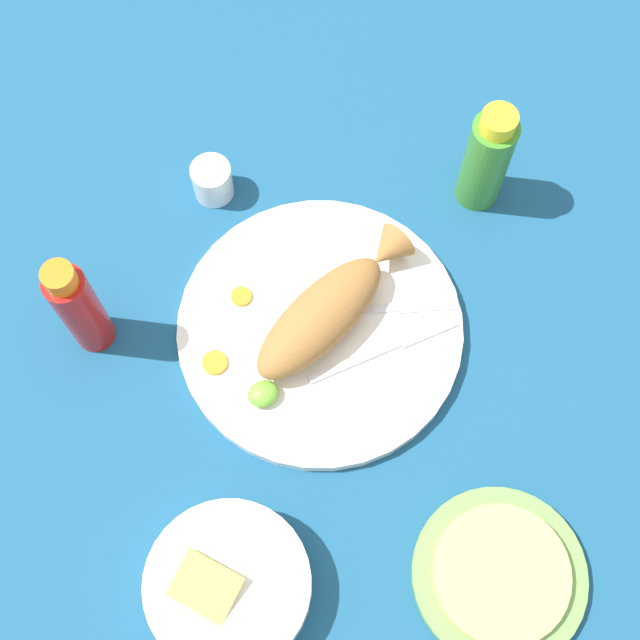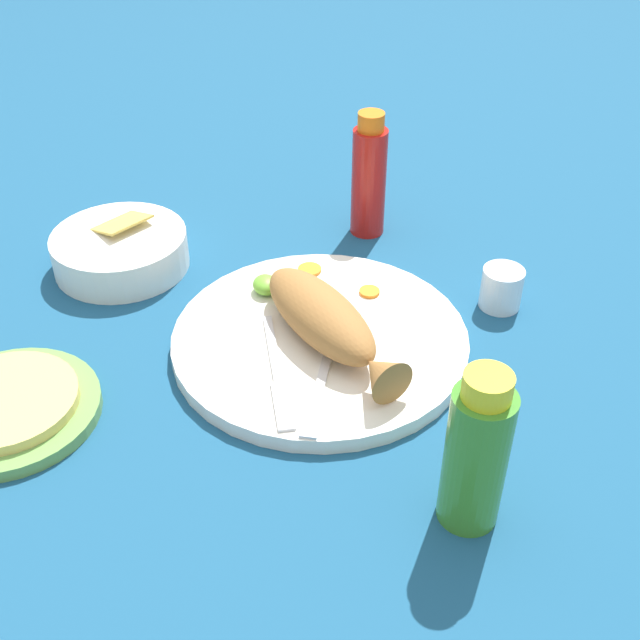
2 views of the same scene
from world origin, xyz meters
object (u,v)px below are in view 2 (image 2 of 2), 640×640
object	(u,v)px
fork_near	(321,384)
salt_cup	(501,290)
fried_fish	(327,321)
tortilla_plate	(9,410)
hot_sauce_bottle_green	(476,453)
fork_far	(278,377)
hot_sauce_bottle_red	(369,178)
main_plate	(320,340)
guacamole_bowl	(120,248)

from	to	relation	value
fork_near	salt_cup	world-z (taller)	salt_cup
fried_fish	tortilla_plate	bearing A→B (deg)	75.07
fried_fish	hot_sauce_bottle_green	size ratio (longest dim) A/B	1.45
hot_sauce_bottle_green	tortilla_plate	bearing A→B (deg)	61.35
fried_fish	fork_far	world-z (taller)	fried_fish
hot_sauce_bottle_red	salt_cup	distance (m)	0.24
main_plate	fork_far	world-z (taller)	fork_far
fried_fish	fork_near	distance (m)	0.08
fried_fish	fork_near	bearing A→B (deg)	143.27
fried_fish	main_plate	bearing A→B (deg)	0.00
hot_sauce_bottle_red	guacamole_bowl	bearing A→B (deg)	92.63
guacamole_bowl	fork_near	bearing A→B (deg)	-147.22
fork_near	hot_sauce_bottle_red	bearing A→B (deg)	179.02
tortilla_plate	hot_sauce_bottle_red	bearing A→B (deg)	-59.12
guacamole_bowl	tortilla_plate	size ratio (longest dim) A/B	0.93
hot_sauce_bottle_green	salt_cup	distance (m)	0.33
hot_sauce_bottle_red	salt_cup	xyz separation A→B (m)	(-0.21, -0.11, -0.06)
fork_far	hot_sauce_bottle_green	xyz separation A→B (m)	(-0.20, -0.14, 0.06)
fried_fish	fork_near	world-z (taller)	fried_fish
hot_sauce_bottle_red	hot_sauce_bottle_green	xyz separation A→B (m)	(-0.50, 0.05, -0.00)
fork_near	main_plate	bearing A→B (deg)	-169.48
hot_sauce_bottle_green	tortilla_plate	distance (m)	0.47
hot_sauce_bottle_green	guacamole_bowl	bearing A→B (deg)	30.89
hot_sauce_bottle_red	tortilla_plate	size ratio (longest dim) A/B	0.93
fried_fish	hot_sauce_bottle_red	size ratio (longest dim) A/B	1.38
fork_far	guacamole_bowl	bearing A→B (deg)	-147.69
hot_sauce_bottle_green	fork_far	bearing A→B (deg)	34.23
hot_sauce_bottle_green	fork_near	bearing A→B (deg)	27.51
hot_sauce_bottle_red	guacamole_bowl	world-z (taller)	hot_sauce_bottle_red
fork_near	guacamole_bowl	size ratio (longest dim) A/B	1.02
main_plate	tortilla_plate	bearing A→B (deg)	96.43
fried_fish	hot_sauce_bottle_green	bearing A→B (deg)	176.77
main_plate	hot_sauce_bottle_red	bearing A→B (deg)	-27.23
guacamole_bowl	fork_far	bearing A→B (deg)	-151.60
fork_far	hot_sauce_bottle_red	xyz separation A→B (m)	(0.30, -0.18, 0.06)
fork_far	hot_sauce_bottle_red	world-z (taller)	hot_sauce_bottle_red
hot_sauce_bottle_red	hot_sauce_bottle_green	size ratio (longest dim) A/B	1.05
fried_fish	guacamole_bowl	size ratio (longest dim) A/B	1.38
main_plate	guacamole_bowl	bearing A→B (deg)	44.13
fried_fish	tortilla_plate	xyz separation A→B (m)	(-0.02, 0.34, -0.04)
fork_far	fork_near	bearing A→B (deg)	68.22
tortilla_plate	main_plate	bearing A→B (deg)	-83.57
guacamole_bowl	fried_fish	bearing A→B (deg)	-136.94
main_plate	hot_sauce_bottle_green	size ratio (longest dim) A/B	2.03
hot_sauce_bottle_red	tortilla_plate	distance (m)	0.54
salt_cup	tortilla_plate	size ratio (longest dim) A/B	0.27
fried_fish	hot_sauce_bottle_green	xyz separation A→B (m)	(-0.25, -0.07, 0.03)
fork_near	tortilla_plate	bearing A→B (deg)	-75.66
hot_sauce_bottle_green	salt_cup	bearing A→B (deg)	-28.07
fork_near	guacamole_bowl	bearing A→B (deg)	-124.67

